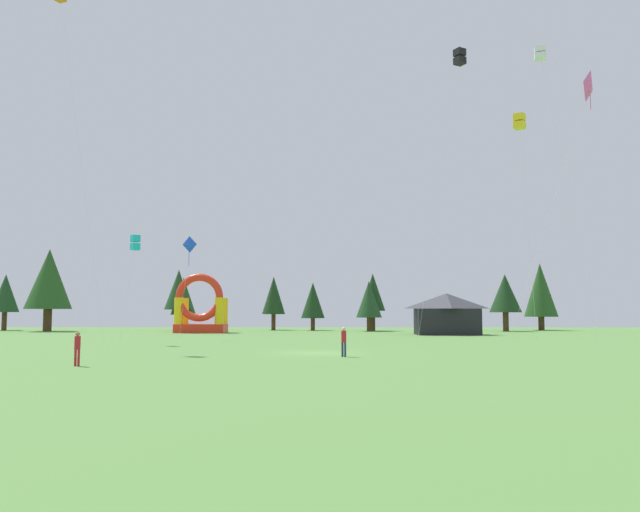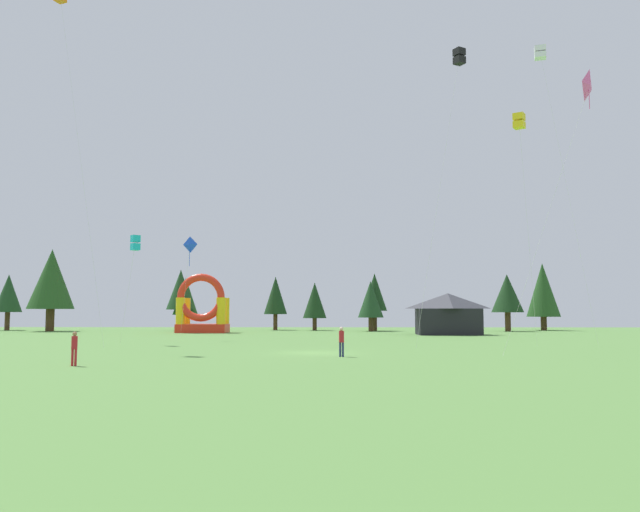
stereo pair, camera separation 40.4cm
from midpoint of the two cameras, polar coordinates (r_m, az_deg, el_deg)
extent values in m
plane|color=#5B8C42|center=(39.36, -0.55, -8.60)|extent=(120.00, 120.00, 0.00)
cube|color=black|center=(51.32, 12.07, 16.57)|extent=(0.96, 0.96, 0.53)
cube|color=black|center=(51.56, 12.06, 17.23)|extent=(0.96, 0.96, 0.53)
cylinder|color=silver|center=(47.06, 10.29, 5.26)|extent=(3.82, 2.29, 21.55)
pyramid|color=#EA599E|center=(42.51, 22.72, 13.61)|extent=(1.21, 1.38, 1.39)
cylinder|color=#EA599E|center=(42.34, 22.62, 12.77)|extent=(0.04, 0.04, 1.33)
cylinder|color=silver|center=(39.46, 19.34, 3.17)|extent=(5.68, 0.75, 15.79)
cube|color=white|center=(54.25, 18.75, 16.43)|extent=(1.02, 1.02, 0.43)
cube|color=white|center=(54.44, 18.73, 16.93)|extent=(1.02, 1.02, 0.43)
cylinder|color=silver|center=(51.49, 20.97, 5.05)|extent=(3.28, 0.90, 22.29)
cube|color=#19B7CC|center=(52.01, -16.30, 0.80)|extent=(0.84, 0.84, 0.53)
cube|color=#19B7CC|center=(52.08, -16.28, 1.50)|extent=(0.84, 0.84, 0.53)
cylinder|color=silver|center=(52.90, -16.93, -3.19)|extent=(1.60, 1.84, 7.84)
pyramid|color=blue|center=(58.26, -11.77, 0.94)|extent=(1.06, 0.56, 1.05)
cylinder|color=blue|center=(58.25, -11.75, 0.03)|extent=(0.04, 0.04, 1.86)
cylinder|color=silver|center=(59.62, -12.16, -3.20)|extent=(1.41, 2.90, 8.36)
cylinder|color=silver|center=(50.07, -20.66, 7.74)|extent=(4.86, 2.08, 26.44)
cube|color=yellow|center=(48.41, 17.07, 11.03)|extent=(1.00, 1.00, 0.48)
cube|color=yellow|center=(48.57, 17.05, 11.68)|extent=(1.00, 1.00, 0.48)
cylinder|color=silver|center=(48.41, 17.79, 1.77)|extent=(1.66, 2.63, 15.93)
cylinder|color=#B21E26|center=(32.17, -20.98, -8.43)|extent=(0.11, 0.11, 0.77)
cylinder|color=#B21E26|center=(32.23, -21.23, -8.42)|extent=(0.11, 0.11, 0.77)
cylinder|color=#B21E26|center=(32.16, -21.07, -7.20)|extent=(0.27, 0.27, 0.61)
sphere|color=#9E704C|center=(32.14, -21.04, -6.47)|extent=(0.21, 0.21, 0.21)
cylinder|color=navy|center=(36.09, 1.68, -8.30)|extent=(0.15, 0.15, 0.80)
cylinder|color=navy|center=(36.05, 1.93, -8.30)|extent=(0.15, 0.15, 0.80)
cylinder|color=#B21E26|center=(36.04, 1.80, -7.16)|extent=(0.36, 0.36, 0.64)
sphere|color=beige|center=(36.02, 1.80, -6.48)|extent=(0.22, 0.22, 0.22)
cube|color=red|center=(76.60, -10.65, -6.33)|extent=(5.74, 3.79, 0.99)
cylinder|color=yellow|center=(75.74, -12.57, -4.78)|extent=(1.06, 1.06, 3.06)
cylinder|color=yellow|center=(74.81, -9.07, -4.83)|extent=(1.06, 1.06, 3.06)
cylinder|color=yellow|center=(78.40, -12.12, -4.78)|extent=(1.06, 1.06, 3.06)
cylinder|color=yellow|center=(77.50, -8.73, -4.84)|extent=(1.06, 1.06, 3.06)
torus|color=red|center=(75.26, -10.82, -3.64)|extent=(5.52, 0.85, 5.52)
cube|color=black|center=(69.95, 11.04, -5.74)|extent=(6.52, 4.22, 2.77)
pyramid|color=#3F3F47|center=(69.94, 11.01, -3.94)|extent=(6.52, 4.22, 1.62)
cylinder|color=#4C331E|center=(93.29, -26.34, -5.21)|extent=(0.63, 0.63, 2.36)
cone|color=#1E4221|center=(93.31, -26.26, -2.97)|extent=(3.49, 3.49, 4.93)
cylinder|color=#4C331E|center=(86.64, -23.16, -5.26)|extent=(1.02, 1.02, 2.76)
cone|color=#234C1E|center=(86.72, -23.05, -1.88)|extent=(5.64, 5.64, 7.46)
cylinder|color=#4C331E|center=(84.07, -12.62, -5.58)|extent=(0.64, 0.64, 2.69)
cone|color=#1E4221|center=(84.10, -12.57, -2.92)|extent=(3.57, 3.57, 5.10)
cylinder|color=#4C331E|center=(85.71, -12.20, -5.79)|extent=(0.59, 0.59, 2.03)
cone|color=#234C1E|center=(85.71, -12.16, -3.50)|extent=(3.28, 3.28, 4.83)
cylinder|color=#4C331E|center=(85.46, -4.29, -5.87)|extent=(0.55, 0.55, 2.09)
cone|color=#193819|center=(85.47, -4.27, -3.50)|extent=(3.07, 3.07, 4.98)
cylinder|color=#4C331E|center=(83.60, -0.78, -6.08)|extent=(0.55, 0.55, 1.59)
cone|color=#193819|center=(83.59, -0.78, -3.94)|extent=(3.07, 3.07, 4.63)
cylinder|color=#4C331E|center=(80.14, 4.23, -6.07)|extent=(0.58, 0.58, 1.71)
cone|color=#1E4221|center=(80.13, 4.22, -3.85)|extent=(3.19, 3.19, 4.51)
cylinder|color=#4C331E|center=(82.22, 4.59, -5.75)|extent=(0.57, 0.57, 2.53)
cone|color=#193819|center=(82.25, 4.57, -3.21)|extent=(3.15, 3.15, 4.77)
cylinder|color=#4C331E|center=(83.29, 16.03, -5.63)|extent=(0.71, 0.71, 2.34)
cone|color=#193819|center=(83.31, 15.98, -3.20)|extent=(3.94, 3.94, 4.74)
cylinder|color=#4C331E|center=(88.93, 18.93, -5.68)|extent=(0.77, 0.77, 1.77)
cone|color=#234C1E|center=(88.95, 18.85, -2.86)|extent=(4.28, 4.28, 7.00)
camera|label=1|loc=(0.20, -90.22, 0.02)|focal=36.05mm
camera|label=2|loc=(0.20, 89.78, -0.02)|focal=36.05mm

